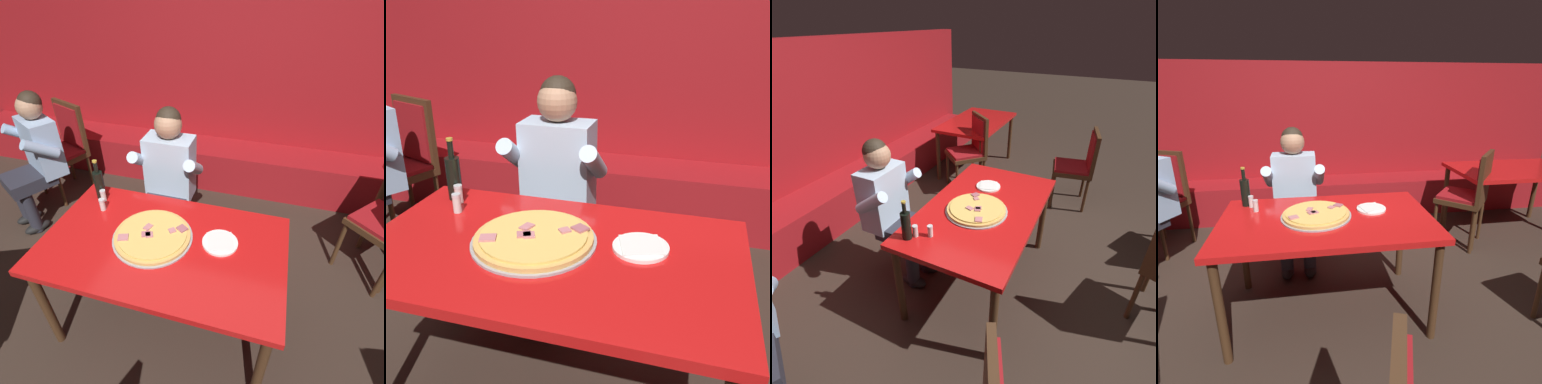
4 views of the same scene
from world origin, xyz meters
The scene contains 12 objects.
ground_plane centered at (0.00, 0.00, 0.00)m, with size 24.00×24.00×0.00m, color #33261E.
booth_wall_panel centered at (0.00, 2.18, 0.95)m, with size 6.80×0.16×1.90m, color maroon.
booth_bench centered at (0.00, 1.86, 0.23)m, with size 6.46×0.48×0.46m, color maroon.
main_dining_table centered at (0.00, 0.00, 0.68)m, with size 1.43×0.85×0.77m.
pizza centered at (-0.07, 0.02, 0.78)m, with size 0.48×0.48×0.05m.
plate_white_paper centered at (0.33, 0.09, 0.77)m, with size 0.21×0.21×0.02m.
beer_bottle centered at (-0.57, 0.31, 0.88)m, with size 0.07×0.07×0.29m.
shaker_parmesan centered at (-0.53, 0.27, 0.80)m, with size 0.04×0.04×0.09m.
shaker_oregano centered at (-0.49, 0.18, 0.80)m, with size 0.04×0.04×0.09m.
diner_seated_blue_shirt centered at (-0.23, 0.71, 0.71)m, with size 0.53×0.53×1.27m.
dining_chair_far_right centered at (-1.59, 1.25, 0.57)m, with size 0.57×0.57×1.00m.
diner_standing_companion centered at (-1.52, 0.75, 0.71)m, with size 0.61×0.63×1.27m.
Camera 1 is at (0.51, -1.15, 2.04)m, focal length 28.00 mm.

